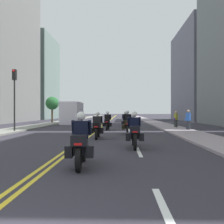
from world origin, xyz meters
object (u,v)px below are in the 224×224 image
Objects in this scene: traffic_light_near at (14,89)px; pedestrian_0 at (188,120)px; motorcycle_4 at (107,123)px; motorcycle_5 at (125,121)px; motorcycle_2 at (97,127)px; motorcycle_3 at (127,125)px; parked_truck at (73,114)px; motorcycle_1 at (134,133)px; pedestrian_1 at (176,119)px; street_tree_0 at (52,103)px; motorcycle_0 at (81,144)px.

pedestrian_0 is at bearing 7.62° from traffic_light_near.
motorcycle_5 reaches higher than motorcycle_4.
motorcycle_2 is 1.03× the size of motorcycle_4.
traffic_light_near reaches higher than motorcycle_3.
motorcycle_2 is 19.05m from parked_truck.
motorcycle_1 is 0.97× the size of motorcycle_3.
motorcycle_3 is at bearing 9.22° from pedestrian_1.
parked_truck is at bearing 5.77° from pedestrian_0.
pedestrian_0 is (5.04, 3.08, 0.22)m from motorcycle_3.
motorcycle_2 is 3.46m from motorcycle_3.
traffic_light_near is 15.90m from street_tree_0.
motorcycle_4 is (0.23, 6.90, -0.00)m from motorcycle_2.
traffic_light_near is at bearing 59.74° from pedestrian_0.
traffic_light_near is 1.31× the size of street_tree_0.
street_tree_0 is (-1.41, 15.83, -0.60)m from traffic_light_near.
motorcycle_3 is (-0.13, 6.80, 0.01)m from motorcycle_1.
motorcycle_4 is (-1.60, 3.97, -0.03)m from motorcycle_3.
pedestrian_0 is (5.07, -4.15, 0.24)m from motorcycle_5.
motorcycle_0 is at bearing -113.46° from motorcycle_1.
traffic_light_near reaches higher than motorcycle_0.
motorcycle_4 is (-1.74, 10.77, -0.01)m from motorcycle_1.
traffic_light_near reaches higher than motorcycle_5.
traffic_light_near reaches higher than pedestrian_1.
pedestrian_0 reaches higher than pedestrian_1.
pedestrian_1 reaches higher than motorcycle_4.
motorcycle_1 is 26.02m from street_tree_0.
parked_truck reaches higher than pedestrian_1.
motorcycle_1 is 1.36× the size of pedestrian_1.
motorcycle_4 is 6.83m from pedestrian_1.
motorcycle_1 is at bearing -78.20° from motorcycle_4.
pedestrian_1 is at bearing 54.69° from motorcycle_3.
parked_truck is at bearing 97.85° from motorcycle_0.
motorcycle_3 is 0.63× the size of street_tree_0.
motorcycle_4 is (-0.01, 14.65, -0.00)m from motorcycle_0.
parked_truck is (-6.91, 22.25, 0.62)m from motorcycle_1.
motorcycle_5 is 14.16m from street_tree_0.
pedestrian_1 is at bearing -33.14° from pedestrian_0.
motorcycle_5 is at bearing 66.97° from motorcycle_4.
motorcycle_5 is 1.26× the size of pedestrian_0.
pedestrian_1 is at bearing -35.79° from street_tree_0.
motorcycle_3 is 8.02m from pedestrian_1.
motorcycle_0 is at bearing -73.18° from street_tree_0.
motorcycle_1 is at bearing -72.76° from parked_truck.
motorcycle_0 is 0.97× the size of motorcycle_5.
pedestrian_0 is 1.05× the size of pedestrian_1.
pedestrian_0 is at bearing 32.47° from motorcycle_3.
motorcycle_2 is 0.33× the size of parked_truck.
motorcycle_2 is 0.93× the size of motorcycle_3.
motorcycle_1 reaches higher than motorcycle_2.
motorcycle_4 is 15.70m from street_tree_0.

